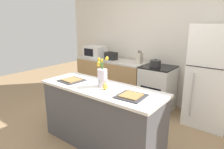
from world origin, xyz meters
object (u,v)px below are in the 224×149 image
stove_range (157,88)px  refrigerator (211,76)px  cooking_pot (155,63)px  flower_vase (102,76)px  plate_setting_left (72,80)px  plate_setting_right (131,96)px  microwave (95,52)px  pear_figurine (105,86)px  knife_block (140,58)px  toaster (111,56)px

stove_range → refrigerator: size_ratio=0.52×
cooking_pot → flower_vase: bearing=-92.1°
refrigerator → flower_vase: bearing=-124.0°
plate_setting_left → plate_setting_right: size_ratio=1.00×
microwave → pear_figurine: bearing=-44.2°
plate_setting_right → knife_block: size_ratio=1.27×
toaster → microwave: bearing=179.7°
stove_range → flower_vase: flower_vase is taller
pear_figurine → cooking_pot: cooking_pot is taller
flower_vase → cooking_pot: (0.06, 1.51, -0.07)m
plate_setting_right → refrigerator: bearing=72.5°
pear_figurine → knife_block: bearing=105.5°
cooking_pot → toaster: bearing=177.7°
plate_setting_right → microwave: microwave is taller
pear_figurine → plate_setting_right: size_ratio=0.34×
plate_setting_left → knife_block: size_ratio=1.27×
stove_range → flower_vase: bearing=-93.8°
refrigerator → flower_vase: size_ratio=4.10×
stove_range → plate_setting_right: size_ratio=2.60×
refrigerator → plate_setting_left: refrigerator is taller
plate_setting_left → plate_setting_right: same height
cooking_pot → stove_range: bearing=45.4°
knife_block → cooking_pot: bearing=-9.7°
pear_figurine → plate_setting_right: 0.41m
flower_vase → knife_block: (-0.34, 1.58, -0.02)m
microwave → knife_block: same height
plate_setting_left → plate_setting_right: bearing=0.0°
stove_range → microwave: 1.77m
pear_figurine → plate_setting_left: (-0.65, -0.01, -0.04)m
toaster → knife_block: knife_block is taller
flower_vase → cooking_pot: size_ratio=1.90×
knife_block → plate_setting_left: bearing=-96.4°
stove_range → knife_block: (-0.44, 0.02, 0.56)m
plate_setting_right → microwave: 2.67m
toaster → knife_block: bearing=1.7°
plate_setting_left → microwave: bearing=122.2°
knife_block → flower_vase: bearing=-78.0°
flower_vase → plate_setting_left: size_ratio=1.22×
flower_vase → plate_setting_right: bearing=-9.9°
stove_range → flower_vase: size_ratio=2.14×
microwave → knife_block: 1.23m
refrigerator → plate_setting_right: 1.74m
knife_block → pear_figurine: bearing=-74.5°
cooking_pot → plate_setting_left: bearing=-109.8°
stove_range → refrigerator: bearing=0.0°
refrigerator → microwave: refrigerator is taller
pear_figurine → microwave: size_ratio=0.25×
stove_range → knife_block: size_ratio=3.30×
toaster → knife_block: size_ratio=1.04×
plate_setting_left → stove_range: bearing=69.3°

